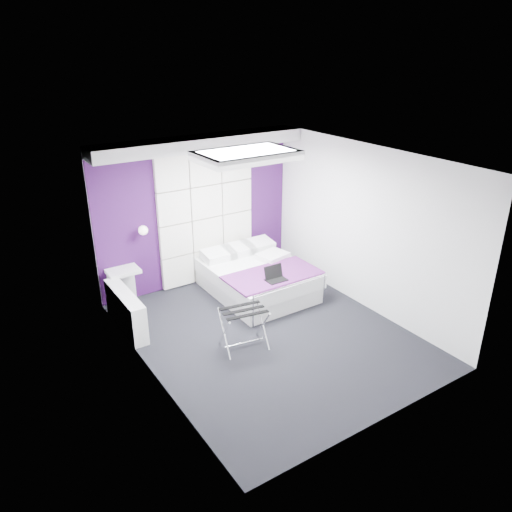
{
  "coord_description": "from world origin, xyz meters",
  "views": [
    {
      "loc": [
        -3.62,
        -5.17,
        3.97
      ],
      "look_at": [
        -0.0,
        0.35,
        1.13
      ],
      "focal_mm": 35.0,
      "sensor_mm": 36.0,
      "label": 1
    }
  ],
  "objects_px": {
    "radiator": "(126,311)",
    "luggage_rack": "(244,328)",
    "bed": "(257,278)",
    "wall_lamp": "(142,230)",
    "nightstand": "(123,271)",
    "laptop": "(275,276)"
  },
  "relations": [
    {
      "from": "luggage_rack",
      "to": "laptop",
      "type": "distance_m",
      "value": 1.23
    },
    {
      "from": "radiator",
      "to": "luggage_rack",
      "type": "xyz_separation_m",
      "value": [
        1.21,
        -1.38,
        -0.0
      ]
    },
    {
      "from": "radiator",
      "to": "luggage_rack",
      "type": "distance_m",
      "value": 1.83
    },
    {
      "from": "radiator",
      "to": "bed",
      "type": "height_order",
      "value": "bed"
    },
    {
      "from": "nightstand",
      "to": "luggage_rack",
      "type": "xyz_separation_m",
      "value": [
        0.97,
        -2.1,
        -0.31
      ]
    },
    {
      "from": "wall_lamp",
      "to": "laptop",
      "type": "bearing_deg",
      "value": -43.4
    },
    {
      "from": "radiator",
      "to": "luggage_rack",
      "type": "bearing_deg",
      "value": -48.81
    },
    {
      "from": "laptop",
      "to": "wall_lamp",
      "type": "bearing_deg",
      "value": 137.58
    },
    {
      "from": "wall_lamp",
      "to": "bed",
      "type": "xyz_separation_m",
      "value": [
        1.64,
        -0.85,
        -0.95
      ]
    },
    {
      "from": "bed",
      "to": "luggage_rack",
      "type": "height_order",
      "value": "bed"
    },
    {
      "from": "laptop",
      "to": "nightstand",
      "type": "bearing_deg",
      "value": 144.78
    },
    {
      "from": "radiator",
      "to": "nightstand",
      "type": "bearing_deg",
      "value": 71.57
    },
    {
      "from": "nightstand",
      "to": "bed",
      "type": "bearing_deg",
      "value": -21.6
    },
    {
      "from": "bed",
      "to": "luggage_rack",
      "type": "bearing_deg",
      "value": -129.8
    },
    {
      "from": "wall_lamp",
      "to": "nightstand",
      "type": "bearing_deg",
      "value": -174.29
    },
    {
      "from": "radiator",
      "to": "bed",
      "type": "distance_m",
      "value": 2.28
    },
    {
      "from": "radiator",
      "to": "luggage_rack",
      "type": "height_order",
      "value": "radiator"
    },
    {
      "from": "radiator",
      "to": "bed",
      "type": "relative_size",
      "value": 0.65
    },
    {
      "from": "wall_lamp",
      "to": "radiator",
      "type": "relative_size",
      "value": 0.12
    },
    {
      "from": "bed",
      "to": "nightstand",
      "type": "height_order",
      "value": "bed"
    },
    {
      "from": "nightstand",
      "to": "luggage_rack",
      "type": "relative_size",
      "value": 0.83
    },
    {
      "from": "wall_lamp",
      "to": "radiator",
      "type": "distance_m",
      "value": 1.35
    }
  ]
}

